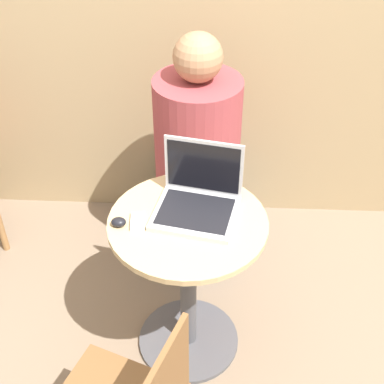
# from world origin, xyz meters

# --- Properties ---
(ground_plane) EXTENTS (12.00, 12.00, 0.00)m
(ground_plane) POSITION_xyz_m (0.00, 0.00, 0.00)
(ground_plane) COLOR #7F6B56
(round_table) EXTENTS (0.62, 0.62, 0.74)m
(round_table) POSITION_xyz_m (0.00, 0.00, 0.48)
(round_table) COLOR #4C4C51
(round_table) RESTS_ON ground_plane
(laptop) EXTENTS (0.36, 0.33, 0.26)m
(laptop) POSITION_xyz_m (0.04, 0.07, 0.80)
(laptop) COLOR #B7B7BC
(laptop) RESTS_ON round_table
(cell_phone) EXTENTS (0.06, 0.10, 0.02)m
(cell_phone) POSITION_xyz_m (-0.19, -0.02, 0.75)
(cell_phone) COLOR silver
(cell_phone) RESTS_ON round_table
(computer_mouse) EXTENTS (0.06, 0.05, 0.03)m
(computer_mouse) POSITION_xyz_m (-0.26, -0.04, 0.76)
(computer_mouse) COLOR black
(computer_mouse) RESTS_ON round_table
(person_seated) EXTENTS (0.45, 0.64, 1.26)m
(person_seated) POSITION_xyz_m (0.00, 0.63, 0.52)
(person_seated) COLOR #3D4766
(person_seated) RESTS_ON ground_plane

